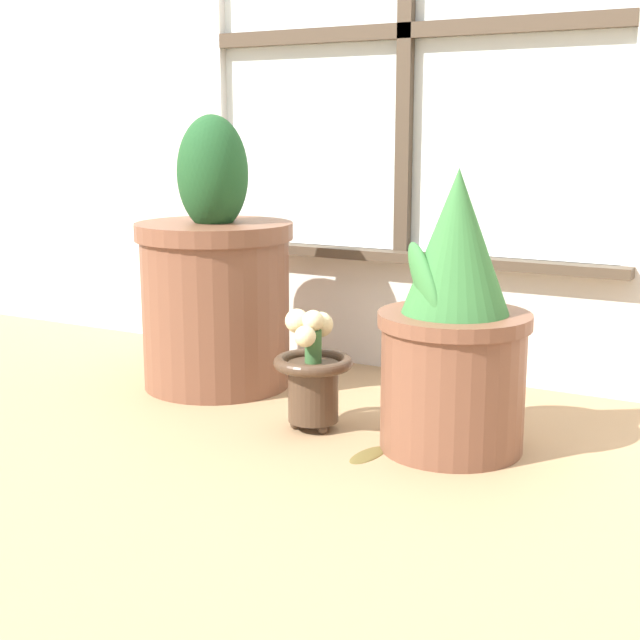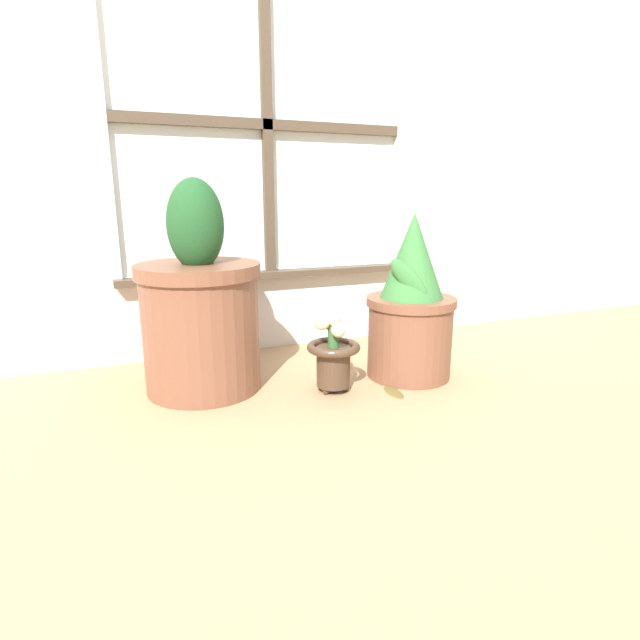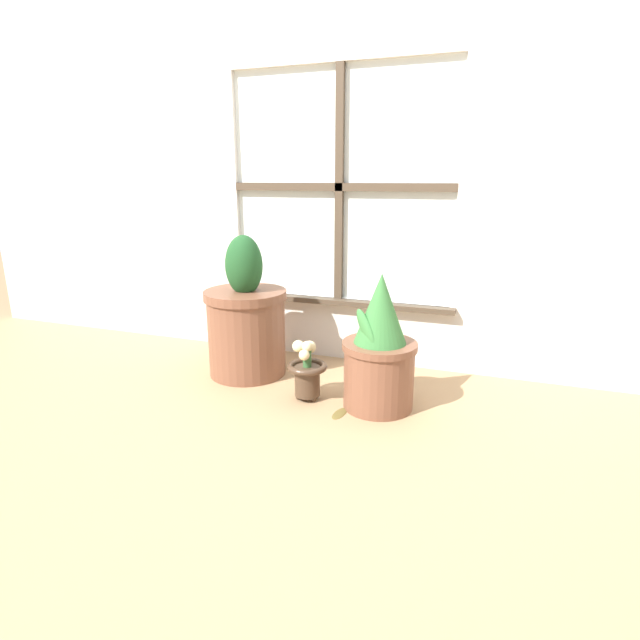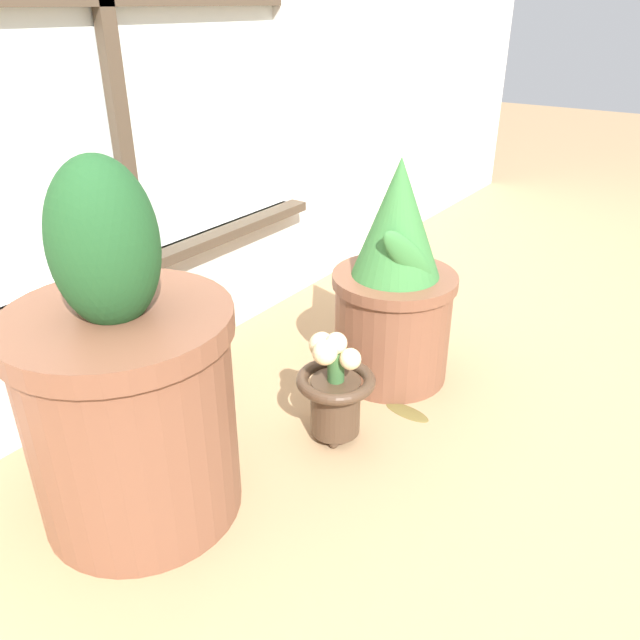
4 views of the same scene
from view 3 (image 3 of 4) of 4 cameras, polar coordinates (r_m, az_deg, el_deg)
The scene contains 6 objects.
ground_plane at distance 1.93m, azimuth -4.23°, elevation -10.66°, with size 10.00×10.00×0.00m, color tan.
wall_with_window at distance 2.41m, azimuth 2.47°, elevation 25.66°, with size 4.40×0.10×2.50m.
potted_plant_left at distance 2.25m, azimuth -8.42°, elevation -0.09°, with size 0.36×0.36×0.63m.
potted_plant_right at distance 1.91m, azimuth 6.80°, elevation -3.56°, with size 0.29×0.29×0.53m.
flower_vase at distance 2.00m, azimuth -1.51°, elevation -5.85°, with size 0.16×0.16×0.25m.
fallen_leaf at distance 1.93m, azimuth 2.27°, elevation -10.54°, with size 0.05×0.11×0.01m.
Camera 3 is at (0.72, -1.57, 0.86)m, focal length 28.00 mm.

